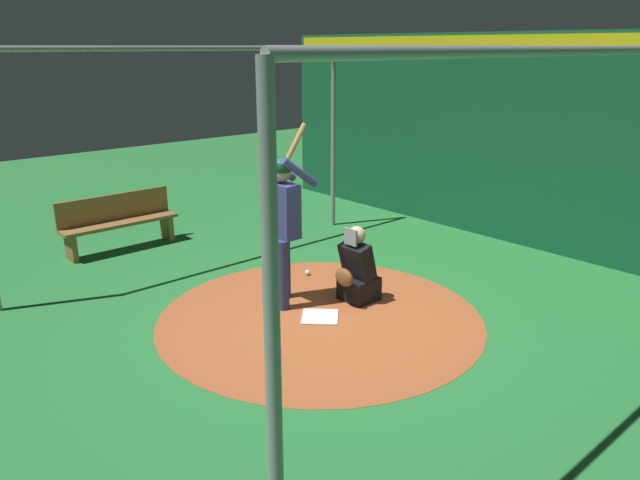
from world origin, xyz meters
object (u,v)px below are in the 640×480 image
Objects in this scene: home_plate at (320,317)px; bench at (118,221)px; batter at (283,216)px; baseball_0 at (307,272)px; catcher at (357,272)px.

bench reaches higher than home_plate.
baseball_0 is at bearing -147.64° from batter.
catcher is (-0.67, -0.07, 0.37)m from home_plate.
batter reaches higher than baseball_0.
catcher reaches higher than baseball_0.
catcher reaches higher than bench.
baseball_0 is at bearing -95.62° from catcher.
home_plate is 0.23× the size of bench.
batter is 3.45m from bench.
home_plate is 1.37m from baseball_0.
baseball_0 is at bearing 116.64° from bench.
baseball_0 is at bearing -124.54° from home_plate.
batter is 1.15m from catcher.
catcher is 4.09m from bench.
home_plate is 4.03m from bench.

